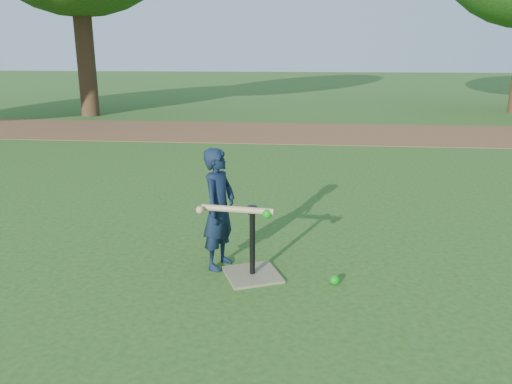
# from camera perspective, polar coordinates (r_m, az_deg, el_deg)

# --- Properties ---
(ground) EXTENTS (80.00, 80.00, 0.00)m
(ground) POSITION_cam_1_polar(r_m,az_deg,el_deg) (4.30, 2.77, -9.34)
(ground) COLOR #285116
(ground) RESTS_ON ground
(dirt_strip) EXTENTS (24.00, 3.00, 0.01)m
(dirt_strip) POSITION_cam_1_polar(r_m,az_deg,el_deg) (11.53, 4.79, 6.78)
(dirt_strip) COLOR brown
(dirt_strip) RESTS_ON ground
(child) EXTENTS (0.36, 0.44, 1.05)m
(child) POSITION_cam_1_polar(r_m,az_deg,el_deg) (4.27, -4.24, -1.95)
(child) COLOR black
(child) RESTS_ON ground
(wiffle_ball_ground) EXTENTS (0.08, 0.08, 0.08)m
(wiffle_ball_ground) POSITION_cam_1_polar(r_m,az_deg,el_deg) (4.15, 8.99, -9.90)
(wiffle_ball_ground) COLOR #0D9810
(wiffle_ball_ground) RESTS_ON ground
(batting_tee) EXTENTS (0.56, 0.56, 0.61)m
(batting_tee) POSITION_cam_1_polar(r_m,az_deg,el_deg) (4.22, -0.41, -8.20)
(batting_tee) COLOR #807651
(batting_tee) RESTS_ON ground
(swing_action) EXTENTS (0.63, 0.14, 0.09)m
(swing_action) POSITION_cam_1_polar(r_m,az_deg,el_deg) (4.02, -1.90, -2.12)
(swing_action) COLOR tan
(swing_action) RESTS_ON ground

